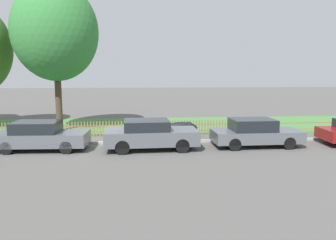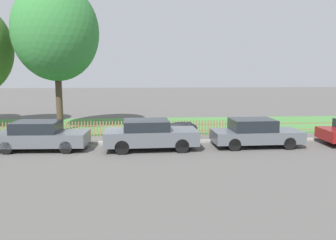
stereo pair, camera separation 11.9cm
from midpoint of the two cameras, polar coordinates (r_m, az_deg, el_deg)
ground_plane at (r=16.96m, az=-7.99°, el=-4.13°), size 120.00×120.00×0.00m
kerb_stone at (r=17.05m, az=-7.98°, el=-3.86°), size 40.00×0.20×0.12m
grass_strip at (r=22.58m, az=-7.08°, el=-0.97°), size 40.00×7.31×0.01m
park_fence at (r=18.92m, az=-7.63°, el=-1.48°), size 40.00×0.05×0.87m
parked_car_black_saloon at (r=16.48m, az=-21.14°, el=-2.55°), size 4.31×1.91×1.36m
parked_car_navy_estate at (r=15.49m, az=-2.94°, el=-2.50°), size 4.42×2.04×1.41m
parked_car_red_compact at (r=16.64m, az=15.11°, el=-2.15°), size 4.33×1.85×1.38m
covered_motorcycle at (r=17.85m, az=2.63°, el=-1.49°), size 1.93×0.79×0.96m
tree_mid_park at (r=21.36m, az=-18.78°, el=14.27°), size 5.09×5.09×8.94m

